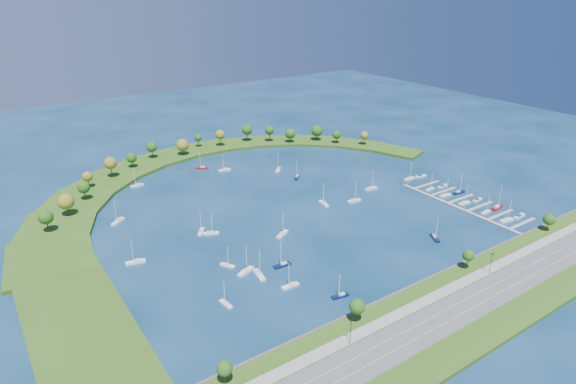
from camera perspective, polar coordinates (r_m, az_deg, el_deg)
ground at (r=284.83m, az=-0.27°, el=-1.29°), size 700.00×700.00×0.00m
south_shoreline at (r=207.62m, az=19.52°, el=-12.67°), size 420.00×43.10×11.60m
breakwater at (r=304.96m, az=-12.69°, el=0.02°), size 286.74×247.64×2.00m
breakwater_trees at (r=349.91m, az=-9.48°, el=4.91°), size 239.56×93.72×13.94m
harbor_tower at (r=377.18m, az=-12.27°, el=5.11°), size 2.60×2.60×4.50m
dock_system at (r=300.70m, az=20.14°, el=-1.35°), size 24.28×82.00×1.60m
moored_boat_0 at (r=248.52m, az=-0.67°, el=-4.92°), size 9.14×6.59×13.30m
moored_boat_1 at (r=252.69m, az=-9.04°, el=-4.74°), size 8.23×5.32×11.77m
moored_boat_2 at (r=336.95m, az=-7.46°, el=2.65°), size 8.80×3.99×12.49m
moored_boat_3 at (r=218.99m, az=-5.00°, el=-9.23°), size 9.41×5.52×13.36m
moored_boat_4 at (r=322.52m, az=-17.35°, el=0.79°), size 8.28×2.68×12.03m
moored_boat_5 at (r=224.43m, az=-7.16°, el=-8.49°), size 5.42×7.12×10.48m
moored_boat_6 at (r=334.32m, az=-1.16°, el=2.68°), size 7.49×7.90×12.51m
moored_boat_7 at (r=288.68m, az=7.79°, el=-0.97°), size 8.79×3.55×12.55m
moored_boat_8 at (r=222.80m, az=-0.67°, el=-8.53°), size 8.52×2.85×12.34m
moored_boat_9 at (r=200.24m, az=-7.32°, el=-12.85°), size 2.94×7.28×10.40m
moored_boat_10 at (r=283.20m, az=4.23°, el=-1.30°), size 4.00×9.05×12.87m
moored_boat_11 at (r=204.24m, az=6.17°, el=-11.97°), size 7.66×3.32×10.90m
moored_boat_12 at (r=216.31m, az=-3.40°, el=-9.63°), size 4.15×9.59×13.65m
moored_boat_13 at (r=235.79m, az=-17.47°, el=-7.78°), size 9.21×4.39×13.05m
moored_boat_14 at (r=209.00m, az=0.28°, el=-10.90°), size 8.08×2.69×11.70m
moored_boat_15 at (r=321.13m, az=1.07°, el=1.80°), size 7.89×7.87×12.80m
moored_boat_16 at (r=277.04m, az=-19.37°, el=-3.22°), size 8.97×7.99×13.84m
moored_boat_17 at (r=342.87m, az=-10.10°, el=2.85°), size 8.33×6.89×12.53m
moored_boat_18 at (r=256.13m, az=16.89°, el=-5.12°), size 5.95×8.34×12.11m
moored_boat_19 at (r=307.77m, az=9.75°, el=0.47°), size 8.50×2.83×12.31m
moored_boat_20 at (r=255.11m, az=-10.18°, el=-4.54°), size 6.53×8.01×12.00m
docked_boat_0 at (r=288.03m, az=24.32°, el=-3.00°), size 9.22×3.83×13.15m
docked_boat_1 at (r=296.13m, az=25.56°, el=-2.58°), size 9.37×3.65×1.86m
docked_boat_2 at (r=293.95m, az=22.27°, el=-2.14°), size 7.51×2.46×10.89m
docked_boat_3 at (r=302.16m, az=23.41°, el=-1.63°), size 9.69×3.76×13.88m
docked_boat_4 at (r=301.12m, az=20.04°, el=-1.19°), size 8.59×3.21×12.34m
docked_boat_5 at (r=308.69m, az=21.38°, el=-0.86°), size 7.95×3.09×1.58m
docked_boat_6 at (r=308.51m, az=18.01°, el=-0.32°), size 8.30×3.36×11.85m
docked_boat_7 at (r=315.46m, az=19.45°, el=0.00°), size 8.54×2.83×12.38m
docked_boat_8 at (r=315.14m, az=16.36°, el=0.38°), size 7.39×2.73×10.62m
docked_boat_9 at (r=322.28m, az=17.72°, el=0.67°), size 8.36×3.34×1.66m
docked_boat_10 at (r=328.34m, az=14.08°, el=1.57°), size 8.40×2.45×12.30m
docked_boat_11 at (r=335.09m, az=15.33°, el=1.83°), size 8.70×3.28×1.73m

